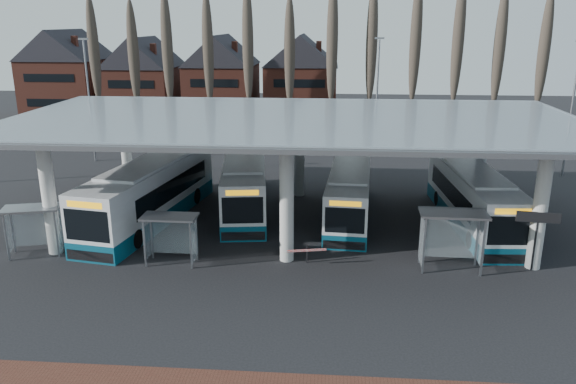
# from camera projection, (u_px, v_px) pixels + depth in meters

# --- Properties ---
(ground) EXTENTS (140.00, 140.00, 0.00)m
(ground) POSITION_uv_depth(u_px,v_px,m) (282.00, 282.00, 25.80)
(ground) COLOR black
(ground) RESTS_ON ground
(station_canopy) EXTENTS (32.00, 16.00, 6.34)m
(station_canopy) POSITION_uv_depth(u_px,v_px,m) (294.00, 128.00, 31.77)
(station_canopy) COLOR beige
(station_canopy) RESTS_ON ground
(poplar_row) EXTENTS (45.10, 1.10, 14.50)m
(poplar_row) POSITION_uv_depth(u_px,v_px,m) (311.00, 50.00, 54.70)
(poplar_row) COLOR #473D33
(poplar_row) RESTS_ON ground
(townhouse_row) EXTENTS (36.80, 10.30, 12.25)m
(townhouse_row) POSITION_uv_depth(u_px,v_px,m) (183.00, 69.00, 67.18)
(townhouse_row) COLOR #5F2A1F
(townhouse_row) RESTS_ON ground
(lamp_post_a) EXTENTS (0.80, 0.16, 10.17)m
(lamp_post_a) POSITION_uv_depth(u_px,v_px,m) (89.00, 98.00, 46.54)
(lamp_post_a) COLOR slate
(lamp_post_a) RESTS_ON ground
(lamp_post_b) EXTENTS (0.80, 0.16, 10.17)m
(lamp_post_b) POSITION_uv_depth(u_px,v_px,m) (377.00, 95.00, 48.60)
(lamp_post_b) COLOR slate
(lamp_post_b) RESTS_ON ground
(lamp_post_c) EXTENTS (0.80, 0.16, 10.17)m
(lamp_post_c) POSITION_uv_depth(u_px,v_px,m) (572.00, 107.00, 41.85)
(lamp_post_c) COLOR slate
(lamp_post_c) RESTS_ON ground
(bus_0) EXTENTS (4.91, 13.14, 3.57)m
(bus_0) POSITION_uv_depth(u_px,v_px,m) (150.00, 193.00, 33.30)
(bus_0) COLOR white
(bus_0) RESTS_ON ground
(bus_1) EXTENTS (4.05, 12.03, 3.28)m
(bus_1) POSITION_uv_depth(u_px,v_px,m) (245.00, 184.00, 35.68)
(bus_1) COLOR white
(bus_1) RESTS_ON ground
(bus_2) EXTENTS (3.13, 11.10, 3.05)m
(bus_2) POSITION_uv_depth(u_px,v_px,m) (349.00, 194.00, 34.07)
(bus_2) COLOR white
(bus_2) RESTS_ON ground
(bus_3) EXTENTS (3.28, 11.97, 3.29)m
(bus_3) POSITION_uv_depth(u_px,v_px,m) (473.00, 199.00, 32.77)
(bus_3) COLOR white
(bus_3) RESTS_ON ground
(shelter_0) EXTENTS (3.02, 2.04, 2.56)m
(shelter_0) POSITION_uv_depth(u_px,v_px,m) (33.00, 219.00, 28.40)
(shelter_0) COLOR gray
(shelter_0) RESTS_ON ground
(shelter_1) EXTENTS (2.69, 1.37, 2.48)m
(shelter_1) POSITION_uv_depth(u_px,v_px,m) (171.00, 228.00, 27.40)
(shelter_1) COLOR gray
(shelter_1) RESTS_ON ground
(shelter_2) EXTENTS (3.18, 1.66, 2.91)m
(shelter_2) POSITION_uv_depth(u_px,v_px,m) (452.00, 227.00, 26.65)
(shelter_2) COLOR gray
(shelter_2) RESTS_ON ground
(info_sign_0) EXTENTS (1.98, 0.32, 2.95)m
(info_sign_0) POSITION_uv_depth(u_px,v_px,m) (538.00, 222.00, 26.29)
(info_sign_0) COLOR black
(info_sign_0) RESTS_ON ground
(barrier) EXTENTS (1.92, 0.71, 0.97)m
(barrier) POSITION_uv_depth(u_px,v_px,m) (307.00, 251.00, 27.31)
(barrier) COLOR black
(barrier) RESTS_ON ground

